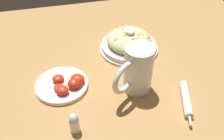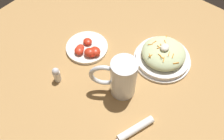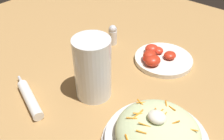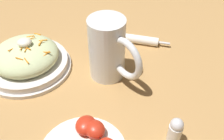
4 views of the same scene
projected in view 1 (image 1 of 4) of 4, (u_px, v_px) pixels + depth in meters
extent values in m
plane|color=#B2844C|center=(127.00, 96.00, 0.83)|extent=(1.43, 1.43, 0.00)
cylinder|color=silver|center=(129.00, 48.00, 1.02)|extent=(0.24, 0.24, 0.01)
cylinder|color=silver|center=(129.00, 46.00, 1.01)|extent=(0.22, 0.22, 0.02)
ellipsoid|color=beige|center=(129.00, 40.00, 1.00)|extent=(0.18, 0.18, 0.07)
cylinder|color=orange|center=(140.00, 40.00, 0.95)|extent=(0.02, 0.01, 0.01)
cylinder|color=orange|center=(148.00, 37.00, 0.98)|extent=(0.02, 0.02, 0.01)
cylinder|color=orange|center=(126.00, 33.00, 0.97)|extent=(0.01, 0.03, 0.01)
cylinder|color=orange|center=(117.00, 39.00, 0.96)|extent=(0.01, 0.02, 0.01)
cylinder|color=orange|center=(118.00, 28.00, 1.02)|extent=(0.02, 0.01, 0.00)
cylinder|color=orange|center=(117.00, 35.00, 0.97)|extent=(0.02, 0.01, 0.01)
cylinder|color=orange|center=(141.00, 34.00, 0.97)|extent=(0.02, 0.01, 0.00)
cylinder|color=orange|center=(127.00, 45.00, 0.93)|extent=(0.02, 0.02, 0.01)
cylinder|color=orange|center=(128.00, 44.00, 0.93)|extent=(0.03, 0.01, 0.01)
cylinder|color=orange|center=(124.00, 30.00, 0.99)|extent=(0.01, 0.02, 0.01)
cylinder|color=orange|center=(136.00, 39.00, 0.95)|extent=(0.01, 0.03, 0.01)
cylinder|color=orange|center=(126.00, 35.00, 0.96)|extent=(0.01, 0.03, 0.00)
cylinder|color=orange|center=(137.00, 34.00, 0.97)|extent=(0.03, 0.01, 0.01)
cylinder|color=orange|center=(135.00, 39.00, 0.95)|extent=(0.02, 0.02, 0.01)
cylinder|color=orange|center=(127.00, 35.00, 0.96)|extent=(0.03, 0.02, 0.00)
ellipsoid|color=white|center=(130.00, 32.00, 0.96)|extent=(0.04, 0.03, 0.02)
cylinder|color=white|center=(138.00, 69.00, 0.80)|extent=(0.10, 0.10, 0.17)
cylinder|color=#B76B14|center=(138.00, 76.00, 0.82)|extent=(0.09, 0.09, 0.11)
cylinder|color=white|center=(139.00, 62.00, 0.78)|extent=(0.09, 0.09, 0.01)
torus|color=white|center=(125.00, 78.00, 0.76)|extent=(0.08, 0.10, 0.11)
cylinder|color=white|center=(186.00, 99.00, 0.80)|extent=(0.14, 0.07, 0.03)
cylinder|color=silver|center=(190.00, 121.00, 0.74)|extent=(0.04, 0.02, 0.01)
cylinder|color=white|center=(62.00, 85.00, 0.86)|extent=(0.18, 0.18, 0.01)
ellipsoid|color=red|center=(58.00, 79.00, 0.86)|extent=(0.04, 0.04, 0.02)
ellipsoid|color=red|center=(74.00, 83.00, 0.83)|extent=(0.06, 0.06, 0.03)
ellipsoid|color=red|center=(76.00, 83.00, 0.84)|extent=(0.04, 0.04, 0.02)
ellipsoid|color=red|center=(77.00, 79.00, 0.85)|extent=(0.06, 0.06, 0.03)
ellipsoid|color=red|center=(62.00, 90.00, 0.81)|extent=(0.06, 0.06, 0.03)
ellipsoid|color=red|center=(59.00, 88.00, 0.82)|extent=(0.04, 0.04, 0.02)
cylinder|color=white|center=(74.00, 125.00, 0.71)|extent=(0.03, 0.03, 0.05)
sphere|color=silver|center=(73.00, 118.00, 0.69)|extent=(0.03, 0.03, 0.03)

